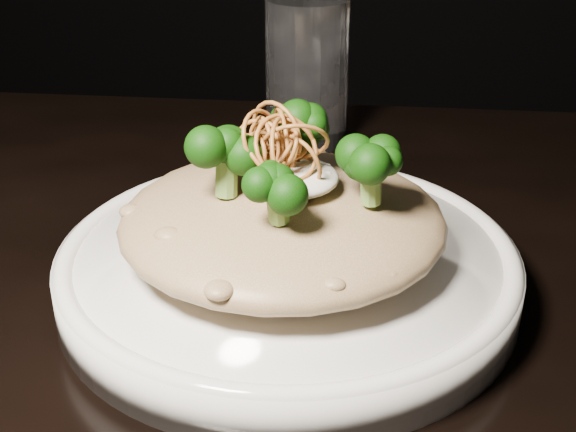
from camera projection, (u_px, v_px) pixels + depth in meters
The scene contains 7 objects.
table at pixel (407, 427), 0.53m from camera, with size 1.10×0.80×0.75m.
plate at pixel (288, 271), 0.52m from camera, with size 0.29×0.29×0.03m, color white.
risotto at pixel (283, 220), 0.50m from camera, with size 0.20×0.20×0.04m, color brown.
broccoli at pixel (292, 154), 0.48m from camera, with size 0.13×0.13×0.05m, color black, non-canonical shape.
cheese at pixel (293, 177), 0.48m from camera, with size 0.06×0.06×0.02m, color silver.
shallots at pixel (279, 136), 0.48m from camera, with size 0.06×0.06×0.04m, color brown, non-canonical shape.
drinking_glass at pixel (307, 72), 0.73m from camera, with size 0.08×0.08×0.13m, color silver.
Camera 1 is at (-0.03, -0.41, 1.03)m, focal length 50.00 mm.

